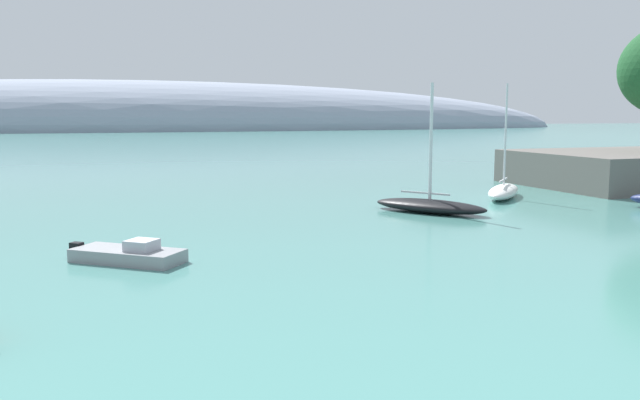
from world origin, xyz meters
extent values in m
cube|color=#66605B|center=(31.41, 37.44, 1.32)|extent=(17.49, 12.86, 2.63)
ellipsoid|color=#8E99AD|center=(5.65, 232.53, 0.00)|extent=(342.89, 61.06, 33.63)
ellipsoid|color=white|center=(16.51, 33.80, 0.45)|extent=(5.63, 5.78, 0.90)
cylinder|color=silver|center=(16.51, 33.80, 4.21)|extent=(0.13, 0.13, 6.63)
cube|color=silver|center=(16.31, 33.59, 1.25)|extent=(2.06, 2.15, 0.10)
ellipsoid|color=black|center=(8.80, 29.88, 0.37)|extent=(5.70, 6.94, 0.74)
cylinder|color=silver|center=(8.80, 29.88, 4.02)|extent=(0.18, 0.18, 6.56)
cube|color=silver|center=(8.63, 30.14, 1.09)|extent=(1.80, 2.61, 0.10)
cube|color=gray|center=(-8.23, 22.48, 0.25)|extent=(4.34, 4.00, 0.50)
cube|color=black|center=(-10.05, 24.00, 0.38)|extent=(0.57, 0.56, 0.45)
cube|color=#B2B7C1|center=(-7.74, 22.08, 0.70)|extent=(1.43, 1.43, 0.40)
camera|label=1|loc=(-9.70, -3.14, 5.59)|focal=37.23mm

